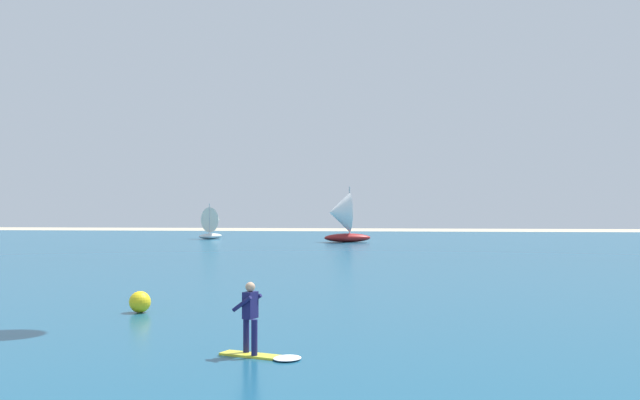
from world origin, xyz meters
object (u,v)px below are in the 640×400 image
sailboat_heeled_over (214,223)px  sailboat_leading (341,217)px  kitesurfer (258,330)px  marker_buoy (140,302)px

sailboat_heeled_over → sailboat_leading: (13.25, -5.63, 0.69)m
kitesurfer → marker_buoy: 8.11m
kitesurfer → sailboat_leading: 51.87m
sailboat_heeled_over → marker_buoy: (9.88, -51.01, -1.30)m
sailboat_leading → marker_buoy: sailboat_leading is taller
sailboat_heeled_over → sailboat_leading: sailboat_leading is taller
sailboat_leading → marker_buoy: 45.55m
sailboat_leading → kitesurfer: bearing=-88.3°
marker_buoy → sailboat_leading: bearing=85.8°
sailboat_heeled_over → marker_buoy: bearing=-79.0°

